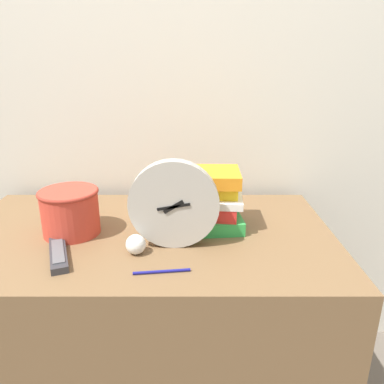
{
  "coord_description": "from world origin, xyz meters",
  "views": [
    {
      "loc": [
        0.15,
        -0.74,
        1.25
      ],
      "look_at": [
        0.15,
        0.33,
        0.87
      ],
      "focal_mm": 35.0,
      "sensor_mm": 36.0,
      "label": 1
    }
  ],
  "objects_px": {
    "crumpled_paper_ball": "(137,244)",
    "pen": "(163,271)",
    "book_stack": "(206,198)",
    "desk_clock": "(175,204)",
    "tv_remote": "(59,254)",
    "basket": "(71,210)"
  },
  "relations": [
    {
      "from": "crumpled_paper_ball",
      "to": "pen",
      "type": "bearing_deg",
      "value": -52.17
    },
    {
      "from": "book_stack",
      "to": "crumpled_paper_ball",
      "type": "height_order",
      "value": "book_stack"
    },
    {
      "from": "desk_clock",
      "to": "tv_remote",
      "type": "bearing_deg",
      "value": -167.13
    },
    {
      "from": "basket",
      "to": "crumpled_paper_ball",
      "type": "distance_m",
      "value": 0.26
    },
    {
      "from": "crumpled_paper_ball",
      "to": "pen",
      "type": "distance_m",
      "value": 0.13
    },
    {
      "from": "basket",
      "to": "pen",
      "type": "distance_m",
      "value": 0.39
    },
    {
      "from": "book_stack",
      "to": "tv_remote",
      "type": "height_order",
      "value": "book_stack"
    },
    {
      "from": "basket",
      "to": "pen",
      "type": "xyz_separation_m",
      "value": [
        0.3,
        -0.24,
        -0.07
      ]
    },
    {
      "from": "basket",
      "to": "crumpled_paper_ball",
      "type": "height_order",
      "value": "basket"
    },
    {
      "from": "tv_remote",
      "to": "pen",
      "type": "distance_m",
      "value": 0.3
    },
    {
      "from": "desk_clock",
      "to": "crumpled_paper_ball",
      "type": "distance_m",
      "value": 0.16
    },
    {
      "from": "book_stack",
      "to": "basket",
      "type": "distance_m",
      "value": 0.43
    },
    {
      "from": "basket",
      "to": "pen",
      "type": "height_order",
      "value": "basket"
    },
    {
      "from": "desk_clock",
      "to": "book_stack",
      "type": "bearing_deg",
      "value": 56.89
    },
    {
      "from": "book_stack",
      "to": "tv_remote",
      "type": "distance_m",
      "value": 0.47
    },
    {
      "from": "basket",
      "to": "tv_remote",
      "type": "xyz_separation_m",
      "value": [
        0.01,
        -0.16,
        -0.07
      ]
    },
    {
      "from": "desk_clock",
      "to": "basket",
      "type": "bearing_deg",
      "value": 165.25
    },
    {
      "from": "pen",
      "to": "book_stack",
      "type": "bearing_deg",
      "value": 67.96
    },
    {
      "from": "book_stack",
      "to": "basket",
      "type": "relative_size",
      "value": 1.41
    },
    {
      "from": "book_stack",
      "to": "pen",
      "type": "height_order",
      "value": "book_stack"
    },
    {
      "from": "desk_clock",
      "to": "crumpled_paper_ball",
      "type": "bearing_deg",
      "value": -155.99
    },
    {
      "from": "basket",
      "to": "pen",
      "type": "bearing_deg",
      "value": -38.24
    }
  ]
}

